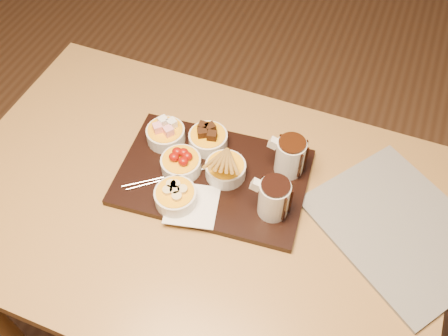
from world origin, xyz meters
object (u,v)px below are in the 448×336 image
at_px(bowl_strawberries, 181,164).
at_px(newspaper, 400,228).
at_px(serving_board, 213,177).
at_px(pitcher_dark_chocolate, 274,199).
at_px(pitcher_milk_chocolate, 290,157).
at_px(dining_table, 196,220).

distance_m(bowl_strawberries, newspaper, 0.54).
relative_size(serving_board, newspaper, 1.19).
xyz_separation_m(pitcher_dark_chocolate, pitcher_milk_chocolate, (-0.00, 0.13, 0.00)).
bearing_deg(dining_table, pitcher_dark_chocolate, 8.53).
distance_m(serving_board, bowl_strawberries, 0.08).
distance_m(bowl_strawberries, pitcher_milk_chocolate, 0.27).
relative_size(dining_table, pitcher_milk_chocolate, 12.22).
relative_size(dining_table, pitcher_dark_chocolate, 12.22).
bearing_deg(pitcher_dark_chocolate, newspaper, 8.84).
relative_size(pitcher_dark_chocolate, newspaper, 0.25).
bearing_deg(newspaper, dining_table, -132.96).
bearing_deg(newspaper, bowl_strawberries, -140.62).
bearing_deg(bowl_strawberries, serving_board, 8.74).
relative_size(pitcher_milk_chocolate, newspaper, 0.25).
xyz_separation_m(pitcher_milk_chocolate, newspaper, (0.29, -0.06, -0.06)).
bearing_deg(newspaper, serving_board, -141.41).
distance_m(serving_board, pitcher_milk_chocolate, 0.20).
height_order(pitcher_milk_chocolate, newspaper, pitcher_milk_chocolate).
bearing_deg(pitcher_milk_chocolate, pitcher_dark_chocolate, -94.40).
bearing_deg(pitcher_dark_chocolate, dining_table, -176.64).
bearing_deg(pitcher_dark_chocolate, bowl_strawberries, 167.35).
height_order(pitcher_dark_chocolate, newspaper, pitcher_dark_chocolate).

